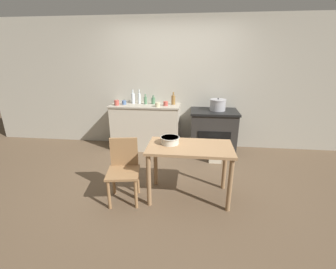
# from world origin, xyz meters

# --- Properties ---
(ground_plane) EXTENTS (14.00, 14.00, 0.00)m
(ground_plane) POSITION_xyz_m (0.00, 0.00, 0.00)
(ground_plane) COLOR brown
(wall_back) EXTENTS (8.00, 0.07, 2.55)m
(wall_back) POSITION_xyz_m (0.00, 1.58, 1.27)
(wall_back) COLOR #B2AD9E
(wall_back) RESTS_ON ground_plane
(counter_cabinet) EXTENTS (1.37, 0.55, 0.91)m
(counter_cabinet) POSITION_xyz_m (-0.55, 1.29, 0.45)
(counter_cabinet) COLOR beige
(counter_cabinet) RESTS_ON ground_plane
(stove) EXTENTS (0.89, 0.66, 0.84)m
(stove) POSITION_xyz_m (0.80, 1.24, 0.42)
(stove) COLOR #2D2B28
(stove) RESTS_ON ground_plane
(work_table) EXTENTS (1.08, 0.60, 0.74)m
(work_table) POSITION_xyz_m (0.38, -0.36, 0.61)
(work_table) COLOR #A87F56
(work_table) RESTS_ON ground_plane
(chair) EXTENTS (0.46, 0.46, 0.81)m
(chair) POSITION_xyz_m (-0.47, -0.49, 0.44)
(chair) COLOR #997047
(chair) RESTS_ON ground_plane
(flour_sack) EXTENTS (0.22, 0.16, 0.39)m
(flour_sack) POSITION_xyz_m (0.82, 0.75, 0.19)
(flour_sack) COLOR beige
(flour_sack) RESTS_ON ground_plane
(stock_pot) EXTENTS (0.30, 0.30, 0.23)m
(stock_pot) POSITION_xyz_m (0.86, 1.26, 0.94)
(stock_pot) COLOR #A8A8AD
(stock_pot) RESTS_ON stove
(mixing_bowl_large) EXTENTS (0.25, 0.25, 0.09)m
(mixing_bowl_large) POSITION_xyz_m (0.11, -0.31, 0.79)
(mixing_bowl_large) COLOR silver
(mixing_bowl_large) RESTS_ON work_table
(bottle_far_left) EXTENTS (0.08, 0.08, 0.17)m
(bottle_far_left) POSITION_xyz_m (-0.40, 1.40, 0.97)
(bottle_far_left) COLOR #517F5B
(bottle_far_left) RESTS_ON counter_cabinet
(bottle_left) EXTENTS (0.06, 0.06, 0.28)m
(bottle_left) POSITION_xyz_m (-0.69, 1.40, 1.02)
(bottle_left) COLOR silver
(bottle_left) RESTS_ON counter_cabinet
(bottle_mid_left) EXTENTS (0.08, 0.08, 0.24)m
(bottle_mid_left) POSITION_xyz_m (-0.00, 1.38, 1.00)
(bottle_mid_left) COLOR olive
(bottle_mid_left) RESTS_ON counter_cabinet
(bottle_center_left) EXTENTS (0.06, 0.06, 0.20)m
(bottle_center_left) POSITION_xyz_m (-0.56, 1.36, 0.98)
(bottle_center_left) COLOR #517F5B
(bottle_center_left) RESTS_ON counter_cabinet
(bottle_center) EXTENTS (0.07, 0.07, 0.28)m
(bottle_center) POSITION_xyz_m (-0.82, 1.40, 1.01)
(bottle_center) COLOR silver
(bottle_center) RESTS_ON counter_cabinet
(cup_center_right) EXTENTS (0.08, 0.08, 0.08)m
(cup_center_right) POSITION_xyz_m (-0.97, 1.27, 0.95)
(cup_center_right) COLOR #4C6B99
(cup_center_right) RESTS_ON counter_cabinet
(cup_mid_right) EXTENTS (0.09, 0.09, 0.08)m
(cup_mid_right) POSITION_xyz_m (-0.28, 1.13, 0.95)
(cup_mid_right) COLOR beige
(cup_mid_right) RESTS_ON counter_cabinet
(cup_right) EXTENTS (0.09, 0.09, 0.08)m
(cup_right) POSITION_xyz_m (-0.14, 1.25, 0.95)
(cup_right) COLOR #B74C42
(cup_right) RESTS_ON counter_cabinet
(cup_far_right) EXTENTS (0.09, 0.09, 0.10)m
(cup_far_right) POSITION_xyz_m (-1.09, 1.18, 0.96)
(cup_far_right) COLOR #B74C42
(cup_far_right) RESTS_ON counter_cabinet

